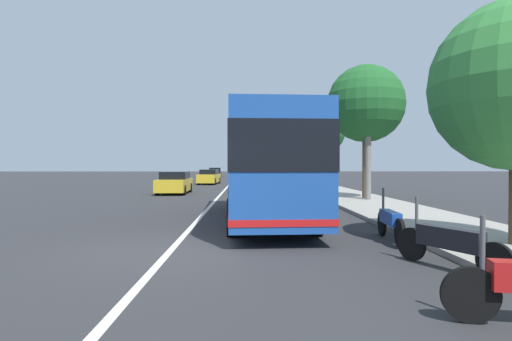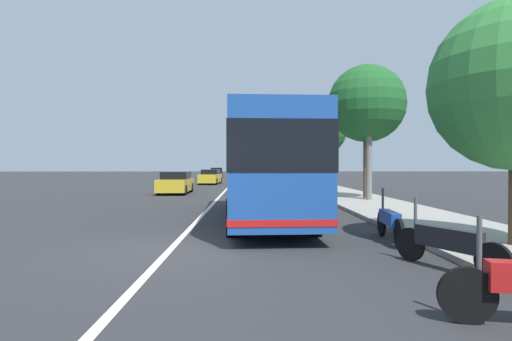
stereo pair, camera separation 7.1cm
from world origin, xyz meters
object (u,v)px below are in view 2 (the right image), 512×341
object	(u,v)px
coach_bus	(264,163)
motorcycle_nearest_curb	(447,243)
motorcycle_angled	(390,222)
car_far_distant	(217,173)
car_ahead_same_lane	(211,177)
car_oncoming	(176,183)
utility_pole	(369,135)
roadside_tree_far_block	(323,132)
roadside_tree_mid_block	(367,104)

from	to	relation	value
coach_bus	motorcycle_nearest_curb	distance (m)	7.59
coach_bus	motorcycle_angled	xyz separation A→B (m)	(-4.06, -2.94, -1.46)
motorcycle_angled	car_far_distant	world-z (taller)	car_far_distant
motorcycle_angled	car_far_distant	size ratio (longest dim) A/B	0.52
car_ahead_same_lane	car_oncoming	bearing A→B (deg)	-0.55
car_oncoming	utility_pole	bearing A→B (deg)	59.25
coach_bus	roadside_tree_far_block	world-z (taller)	roadside_tree_far_block
car_ahead_same_lane	roadside_tree_mid_block	distance (m)	21.78
motorcycle_nearest_curb	roadside_tree_mid_block	xyz separation A→B (m)	(13.87, -2.62, 4.60)
motorcycle_nearest_curb	car_far_distant	bearing A→B (deg)	-17.50
car_far_distant	roadside_tree_far_block	size ratio (longest dim) A/B	0.72
car_far_distant	utility_pole	world-z (taller)	utility_pole
coach_bus	utility_pole	size ratio (longest dim) A/B	1.52
roadside_tree_far_block	utility_pole	bearing A→B (deg)	-176.17
car_far_distant	motorcycle_angled	bearing A→B (deg)	6.76
motorcycle_nearest_curb	car_ahead_same_lane	distance (m)	33.54
car_ahead_same_lane	car_far_distant	xyz separation A→B (m)	(19.14, 0.95, 0.00)
motorcycle_nearest_curb	car_oncoming	world-z (taller)	car_oncoming
car_ahead_same_lane	motorcycle_nearest_curb	bearing A→B (deg)	16.59
car_oncoming	utility_pole	distance (m)	12.94
motorcycle_nearest_curb	roadside_tree_mid_block	distance (m)	14.84
roadside_tree_mid_block	coach_bus	bearing A→B (deg)	141.39
roadside_tree_far_block	utility_pole	world-z (taller)	utility_pole
car_oncoming	car_ahead_same_lane	xyz separation A→B (m)	(13.21, -1.04, -0.01)
car_oncoming	car_far_distant	size ratio (longest dim) A/B	1.00
roadside_tree_mid_block	utility_pole	bearing A→B (deg)	172.41
motorcycle_nearest_curb	roadside_tree_mid_block	world-z (taller)	roadside_tree_mid_block
car_far_distant	roadside_tree_far_block	xyz separation A→B (m)	(-29.54, -10.19, 3.63)
car_ahead_same_lane	utility_pole	xyz separation A→B (m)	(-19.64, -9.86, 2.71)
roadside_tree_far_block	utility_pole	distance (m)	9.31
coach_bus	car_far_distant	size ratio (longest dim) A/B	2.38
car_oncoming	roadside_tree_far_block	world-z (taller)	roadside_tree_far_block
roadside_tree_far_block	motorcycle_angled	bearing A→B (deg)	174.26
car_ahead_same_lane	motorcycle_angled	bearing A→B (deg)	17.58
motorcycle_angled	roadside_tree_far_block	xyz separation A→B (m)	(19.58, -1.97, 3.85)
motorcycle_angled	utility_pole	xyz separation A→B (m)	(10.34, -2.59, 2.92)
car_ahead_same_lane	utility_pole	bearing A→B (deg)	30.60
roadside_tree_mid_block	utility_pole	xyz separation A→B (m)	(-0.78, 0.10, -1.68)
motorcycle_nearest_curb	roadside_tree_far_block	xyz separation A→B (m)	(22.33, -1.90, 3.84)
coach_bus	car_far_distant	distance (m)	45.38
motorcycle_nearest_curb	car_oncoming	xyz separation A→B (m)	(19.51, 8.38, 0.21)
coach_bus	car_oncoming	bearing A→B (deg)	20.49
car_oncoming	roadside_tree_mid_block	world-z (taller)	roadside_tree_mid_block
motorcycle_nearest_curb	roadside_tree_far_block	world-z (taller)	roadside_tree_far_block
coach_bus	car_ahead_same_lane	bearing A→B (deg)	7.07
utility_pole	coach_bus	bearing A→B (deg)	138.60
car_far_distant	coach_bus	bearing A→B (deg)	3.94
motorcycle_nearest_curb	car_oncoming	distance (m)	21.24
car_oncoming	car_ahead_same_lane	size ratio (longest dim) A/B	0.91
utility_pole	roadside_tree_mid_block	bearing A→B (deg)	-7.59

